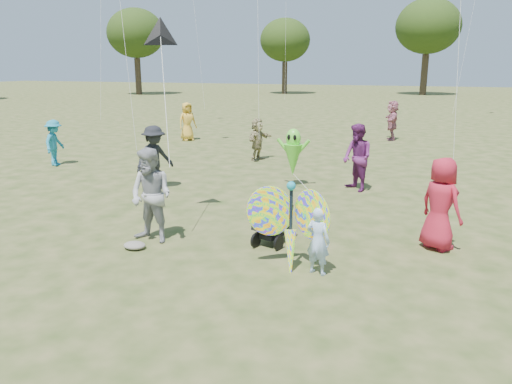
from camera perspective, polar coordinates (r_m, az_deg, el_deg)
ground at (r=8.91m, az=-1.96°, el=-9.27°), size 160.00×160.00×0.00m
child_girl at (r=8.74m, az=7.10°, el=-5.57°), size 0.50×0.40×1.21m
adult_man at (r=10.37m, az=-11.88°, el=-0.42°), size 1.05×0.88×1.96m
grey_bag at (r=10.29m, az=-13.71°, el=-5.94°), size 0.45×0.37×0.14m
crowd_a at (r=10.41m, az=20.35°, el=-1.28°), size 1.07×1.03×1.85m
crowd_b at (r=14.78m, az=-11.54°, el=3.84°), size 1.16×1.39×1.87m
crowd_d at (r=19.01m, az=0.17°, el=6.04°), size 0.76×1.55×1.60m
crowd_e at (r=14.62m, az=11.50°, el=3.87°), size 1.18×1.19×1.94m
crowd_g at (r=24.24m, az=-7.86°, el=7.99°), size 0.99×1.05×1.81m
crowd_i at (r=19.43m, az=-22.03°, el=5.24°), size 0.83×1.17×1.65m
crowd_j at (r=25.00m, az=15.29°, el=7.90°), size 0.78×1.81×1.88m
jogging_stroller at (r=10.19m, az=1.98°, el=-2.51°), size 0.70×1.12×1.09m
butterfly_kite at (r=8.84m, az=3.98°, el=-3.81°), size 1.74×0.75×1.81m
delta_kite_rig at (r=11.36m, az=-10.86°, el=17.05°), size 1.22×1.55×3.01m
alien_kite at (r=14.90m, az=4.25°, el=4.31°), size 1.12×0.69×1.74m
tree_line at (r=52.70m, az=20.78°, el=17.15°), size 91.78×33.60×10.79m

